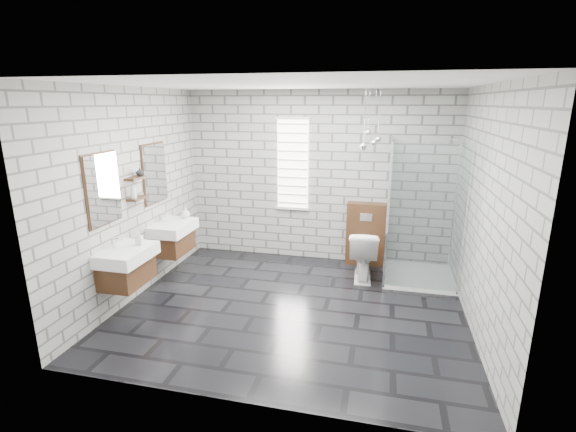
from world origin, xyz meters
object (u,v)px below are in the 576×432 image
(vanity_right, at_px, (171,229))
(cistern_panel, at_px, (366,234))
(toilet, at_px, (363,254))
(vanity_left, at_px, (124,256))
(shower_enclosure, at_px, (414,248))

(vanity_right, xyz_separation_m, cistern_panel, (2.71, 1.20, -0.26))
(vanity_right, relative_size, toilet, 2.14)
(vanity_left, height_order, cistern_panel, vanity_left)
(cistern_panel, relative_size, toilet, 1.36)
(vanity_right, xyz_separation_m, shower_enclosure, (3.41, 0.68, -0.25))
(vanity_left, distance_m, toilet, 3.25)
(toilet, bearing_deg, vanity_right, 10.08)
(cistern_panel, bearing_deg, vanity_left, -139.41)
(vanity_right, relative_size, shower_enclosure, 0.77)
(vanity_left, distance_m, vanity_right, 1.12)
(cistern_panel, distance_m, shower_enclosure, 0.87)
(vanity_left, bearing_deg, toilet, 32.97)
(vanity_left, relative_size, vanity_right, 1.00)
(vanity_right, relative_size, cistern_panel, 1.57)
(vanity_left, relative_size, cistern_panel, 1.57)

